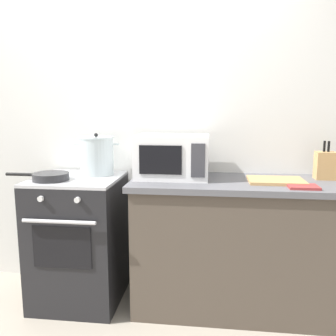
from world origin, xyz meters
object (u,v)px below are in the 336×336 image
object	(u,v)px
frying_pan	(50,176)
microwave	(173,156)
cutting_board	(276,181)
oven_mitt	(303,187)
stock_pot	(97,156)
stove	(79,239)
knife_block	(325,165)

from	to	relation	value
frying_pan	microwave	distance (m)	0.85
cutting_board	oven_mitt	xyz separation A→B (m)	(0.13, -0.16, -0.00)
oven_mitt	microwave	bearing A→B (deg)	164.02
oven_mitt	stock_pot	bearing A→B (deg)	168.47
stock_pot	cutting_board	size ratio (longest dim) A/B	0.93
stove	stock_pot	bearing A→B (deg)	48.92
stove	knife_block	world-z (taller)	knife_block
cutting_board	microwave	bearing A→B (deg)	173.62
frying_pan	oven_mitt	xyz separation A→B (m)	(1.65, -0.04, -0.02)
knife_block	oven_mitt	bearing A→B (deg)	-125.45
frying_pan	stove	bearing A→B (deg)	39.23
stove	cutting_board	distance (m)	1.45
microwave	oven_mitt	bearing A→B (deg)	-15.98
knife_block	microwave	bearing A→B (deg)	-176.61
frying_pan	cutting_board	bearing A→B (deg)	4.47
cutting_board	oven_mitt	size ratio (longest dim) A/B	2.00
stove	microwave	xyz separation A→B (m)	(0.67, 0.08, 0.61)
cutting_board	knife_block	size ratio (longest dim) A/B	1.36
stock_pot	knife_block	world-z (taller)	stock_pot
knife_block	oven_mitt	distance (m)	0.38
cutting_board	oven_mitt	distance (m)	0.21
frying_pan	microwave	xyz separation A→B (m)	(0.82, 0.20, 0.12)
stove	oven_mitt	xyz separation A→B (m)	(1.50, -0.16, 0.47)
stove	oven_mitt	bearing A→B (deg)	-6.03
microwave	frying_pan	bearing A→B (deg)	-166.47
microwave	oven_mitt	distance (m)	0.88
stove	oven_mitt	distance (m)	1.58
frying_pan	microwave	bearing A→B (deg)	13.53
stove	knife_block	distance (m)	1.81
cutting_board	knife_block	world-z (taller)	knife_block
stock_pot	frying_pan	xyz separation A→B (m)	(-0.25, -0.24, -0.11)
cutting_board	oven_mitt	bearing A→B (deg)	-50.09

